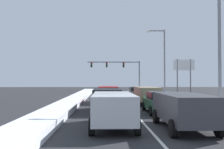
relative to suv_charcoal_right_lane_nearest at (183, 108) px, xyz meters
name	(u,v)px	position (x,y,z in m)	size (l,w,h in m)	color
ground_plane	(127,105)	(-1.63, 11.56, -1.02)	(120.00, 120.00, 0.00)	#28282B
lane_stripe_between_right_lane_and_center_lane	(124,101)	(-1.63, 16.00, -1.01)	(0.14, 48.93, 0.01)	silver
snow_bank_right_shoulder	(171,98)	(3.67, 16.00, -0.75)	(1.98, 48.93, 0.53)	white
snow_bank_left_shoulder	(76,99)	(-6.93, 16.00, -0.77)	(1.89, 48.93, 0.50)	white
suv_charcoal_right_lane_nearest	(183,108)	(0.00, 0.00, 0.00)	(2.16, 4.90, 1.67)	#38383D
sedan_green_right_lane_second	(160,102)	(0.19, 5.88, -0.25)	(2.00, 4.50, 1.51)	#1E5633
suv_tan_right_lane_third	(147,94)	(0.32, 11.88, 0.00)	(2.16, 4.90, 1.67)	#937F60
sedan_gray_right_lane_fourth	(137,93)	(0.13, 18.34, -0.25)	(2.00, 4.50, 1.51)	slate
suv_silver_center_lane_nearest	(113,107)	(-3.33, 0.44, 0.00)	(2.16, 4.90, 1.67)	#B7BABF
suv_black_center_lane_second	(107,98)	(-3.58, 6.90, 0.00)	(2.16, 4.90, 1.67)	black
suv_red_center_lane_third	(108,93)	(-3.38, 13.98, 0.00)	(2.16, 4.90, 1.67)	maroon
sedan_white_center_lane_fourth	(109,92)	(-3.12, 20.68, -0.25)	(2.00, 4.50, 1.51)	silver
traffic_light_gantry	(121,68)	(-0.45, 38.23, 3.71)	(10.60, 0.47, 6.20)	slate
street_lamp_right_near	(214,40)	(3.73, 4.88, 4.02)	(2.66, 0.36, 8.46)	gray
street_lamp_right_mid	(162,57)	(4.30, 22.68, 4.50)	(2.66, 0.36, 9.38)	gray
roadside_sign_right	(184,69)	(8.14, 25.20, 3.00)	(3.20, 0.16, 5.50)	#59595B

